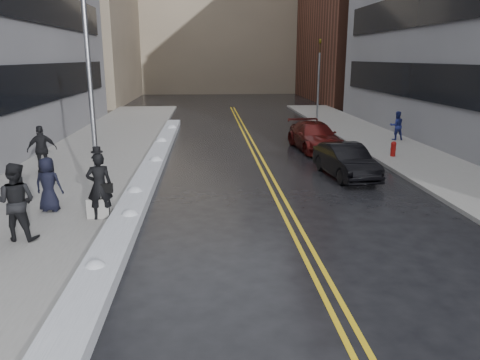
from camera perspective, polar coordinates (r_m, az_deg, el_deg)
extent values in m
plane|color=black|center=(12.71, -3.74, -7.57)|extent=(160.00, 160.00, 0.00)
cube|color=gray|center=(23.00, -18.41, 2.08)|extent=(5.50, 50.00, 0.15)
cube|color=gray|center=(24.42, 20.27, 2.62)|extent=(4.00, 50.00, 0.15)
cube|color=gold|center=(22.41, 2.10, 2.32)|extent=(0.12, 50.00, 0.01)
cube|color=gold|center=(22.45, 2.86, 2.33)|extent=(0.12, 50.00, 0.01)
cube|color=silver|center=(20.45, -10.79, 1.33)|extent=(0.90, 30.00, 0.34)
cube|color=gray|center=(58.03, -20.55, 17.99)|extent=(14.00, 22.00, 18.00)
cube|color=gray|center=(72.06, -2.56, 19.64)|extent=(36.00, 16.00, 22.00)
cube|color=gray|center=(14.81, -16.72, -3.06)|extent=(0.65, 0.65, 0.60)
cylinder|color=gray|center=(14.16, -17.86, 11.75)|extent=(0.14, 0.14, 7.00)
cylinder|color=maroon|center=(23.95, 18.17, 3.49)|extent=(0.24, 0.24, 0.60)
sphere|color=maroon|center=(23.90, 18.22, 4.20)|extent=(0.26, 0.26, 0.26)
cylinder|color=maroon|center=(23.94, 18.18, 3.61)|extent=(0.25, 0.10, 0.10)
cylinder|color=gray|center=(36.82, 9.52, 11.16)|extent=(0.14, 0.14, 5.00)
imported|color=#594C0C|center=(36.77, 9.72, 15.83)|extent=(0.16, 0.20, 1.00)
imported|color=black|center=(14.34, -16.76, -0.70)|extent=(0.82, 0.64, 2.01)
imported|color=black|center=(13.47, -25.59, -2.40)|extent=(1.11, 0.92, 2.07)
imported|color=black|center=(15.63, -22.33, -0.50)|extent=(0.91, 0.66, 1.71)
imported|color=black|center=(20.95, -22.98, 3.45)|extent=(1.26, 0.90, 1.98)
imported|color=navy|center=(28.78, 18.56, 6.31)|extent=(0.81, 0.64, 1.65)
imported|color=black|center=(19.74, 12.77, 2.28)|extent=(1.91, 4.30, 1.37)
imported|color=#430C0A|center=(25.39, 9.08, 5.27)|extent=(2.44, 5.15, 1.45)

